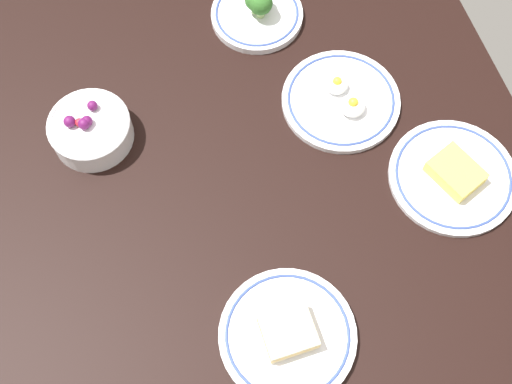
{
  "coord_description": "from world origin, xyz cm",
  "views": [
    {
      "loc": [
        -45.5,
        13.57,
        109.08
      ],
      "look_at": [
        0.0,
        0.0,
        6.0
      ],
      "focal_mm": 46.67,
      "sensor_mm": 36.0,
      "label": 1
    }
  ],
  "objects": [
    {
      "name": "dining_table",
      "position": [
        0.0,
        0.0,
        2.0
      ],
      "size": [
        144.65,
        103.31,
        4.0
      ],
      "primitive_type": "cube",
      "color": "black",
      "rests_on": "ground"
    },
    {
      "name": "plate_broccoli",
      "position": [
        37.31,
        -11.43,
        5.96
      ],
      "size": [
        18.11,
        18.11,
        7.38
      ],
      "color": "silver",
      "rests_on": "dining_table"
    },
    {
      "name": "bowl_berries",
      "position": [
        19.71,
        24.72,
        6.85
      ],
      "size": [
        14.68,
        14.68,
        6.92
      ],
      "color": "silver",
      "rests_on": "dining_table"
    },
    {
      "name": "plate_sandwich",
      "position": [
        -24.74,
        2.21,
        5.3
      ],
      "size": [
        21.78,
        21.78,
        4.76
      ],
      "color": "silver",
      "rests_on": "dining_table"
    },
    {
      "name": "plate_cheese",
      "position": [
        -6.41,
        -34.08,
        4.96
      ],
      "size": [
        22.52,
        22.52,
        3.72
      ],
      "color": "silver",
      "rests_on": "dining_table"
    },
    {
      "name": "plate_eggs",
      "position": [
        13.89,
        -20.59,
        4.97
      ],
      "size": [
        21.9,
        21.9,
        4.58
      ],
      "color": "silver",
      "rests_on": "dining_table"
    }
  ]
}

